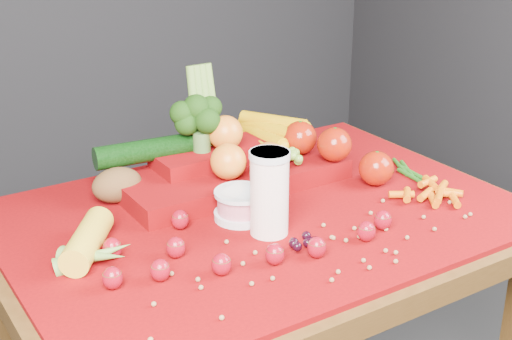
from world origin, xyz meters
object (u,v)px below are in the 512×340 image
table (261,256)px  produce_mound (242,158)px  yogurt_bowl (241,204)px  milk_glass (269,190)px

table → produce_mound: 0.23m
yogurt_bowl → produce_mound: (0.10, 0.16, 0.03)m
table → yogurt_bowl: 0.15m
milk_glass → table: bearing=66.3°
table → produce_mound: bearing=73.2°
milk_glass → produce_mound: size_ratio=0.28×
milk_glass → produce_mound: produce_mound is taller
yogurt_bowl → produce_mound: size_ratio=0.19×
table → produce_mound: size_ratio=1.81×
milk_glass → produce_mound: 0.26m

